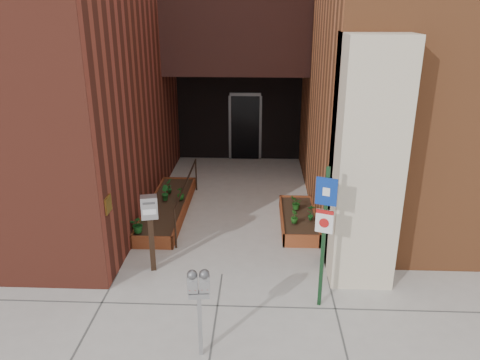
# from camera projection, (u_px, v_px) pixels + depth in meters

# --- Properties ---
(ground) EXTENTS (80.00, 80.00, 0.00)m
(ground) POSITION_uv_depth(u_px,v_px,m) (222.00, 274.00, 8.90)
(ground) COLOR #9E9991
(ground) RESTS_ON ground
(planter_left) EXTENTS (0.90, 3.60, 0.30)m
(planter_left) POSITION_uv_depth(u_px,v_px,m) (168.00, 209.00, 11.45)
(planter_left) COLOR maroon
(planter_left) RESTS_ON ground
(planter_right) EXTENTS (0.80, 2.20, 0.30)m
(planter_right) POSITION_uv_depth(u_px,v_px,m) (298.00, 220.00, 10.85)
(planter_right) COLOR maroon
(planter_right) RESTS_ON ground
(handrail) EXTENTS (0.04, 3.34, 0.90)m
(handrail) POSITION_uv_depth(u_px,v_px,m) (187.00, 187.00, 11.16)
(handrail) COLOR black
(handrail) RESTS_ON ground
(parking_meter) EXTENTS (0.32, 0.16, 1.42)m
(parking_meter) POSITION_uv_depth(u_px,v_px,m) (199.00, 290.00, 6.49)
(parking_meter) COLOR #949496
(parking_meter) RESTS_ON ground
(sign_post) EXTENTS (0.33, 0.14, 2.49)m
(sign_post) POSITION_uv_depth(u_px,v_px,m) (324.00, 224.00, 7.46)
(sign_post) COLOR #123319
(sign_post) RESTS_ON ground
(payment_dropbox) EXTENTS (0.35, 0.29, 1.53)m
(payment_dropbox) POSITION_uv_depth(u_px,v_px,m) (150.00, 218.00, 8.68)
(payment_dropbox) COLOR black
(payment_dropbox) RESTS_ON ground
(shrub_left_a) EXTENTS (0.36, 0.36, 0.37)m
(shrub_left_a) POSITION_uv_depth(u_px,v_px,m) (138.00, 224.00, 9.84)
(shrub_left_a) COLOR #17511B
(shrub_left_a) RESTS_ON planter_left
(shrub_left_b) EXTENTS (0.28, 0.28, 0.37)m
(shrub_left_b) POSITION_uv_depth(u_px,v_px,m) (165.00, 193.00, 11.48)
(shrub_left_b) COLOR #1A5C20
(shrub_left_b) RESTS_ON planter_left
(shrub_left_c) EXTENTS (0.21, 0.21, 0.32)m
(shrub_left_c) POSITION_uv_depth(u_px,v_px,m) (181.00, 193.00, 11.52)
(shrub_left_c) COLOR #185418
(shrub_left_c) RESTS_ON planter_left
(shrub_left_d) EXTENTS (0.25, 0.25, 0.39)m
(shrub_left_d) POSITION_uv_depth(u_px,v_px,m) (169.00, 186.00, 11.92)
(shrub_left_d) COLOR #18541E
(shrub_left_d) RESTS_ON planter_left
(shrub_right_a) EXTENTS (0.21, 0.21, 0.30)m
(shrub_right_a) POSITION_uv_depth(u_px,v_px,m) (294.00, 217.00, 10.27)
(shrub_right_a) COLOR #1C5016
(shrub_right_a) RESTS_ON planter_right
(shrub_right_b) EXTENTS (0.21, 0.21, 0.38)m
(shrub_right_b) POSITION_uv_depth(u_px,v_px,m) (311.00, 212.00, 10.40)
(shrub_right_b) COLOR #17501B
(shrub_right_b) RESTS_ON planter_right
(shrub_right_c) EXTENTS (0.35, 0.35, 0.32)m
(shrub_right_c) POSITION_uv_depth(u_px,v_px,m) (296.00, 203.00, 10.95)
(shrub_right_c) COLOR #1B5418
(shrub_right_c) RESTS_ON planter_right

